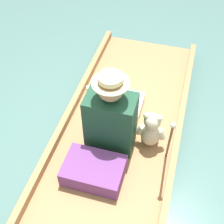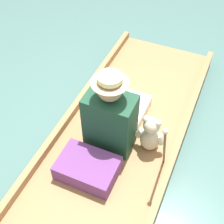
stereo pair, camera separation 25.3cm
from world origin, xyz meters
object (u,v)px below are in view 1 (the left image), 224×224
seated_person (113,115)px  teddy_bear (151,130)px  wine_glass (89,94)px  walking_cane (170,139)px

seated_person → teddy_bear: size_ratio=1.98×
teddy_bear → seated_person: bearing=-179.4°
wine_glass → walking_cane: size_ratio=0.31×
teddy_bear → walking_cane: walking_cane is taller
teddy_bear → wine_glass: (-0.72, 0.36, -0.06)m
teddy_bear → walking_cane: 0.39m
teddy_bear → wine_glass: teddy_bear is taller
seated_person → wine_glass: seated_person is taller
wine_glass → walking_cane: walking_cane is taller
teddy_bear → walking_cane: size_ratio=0.57×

